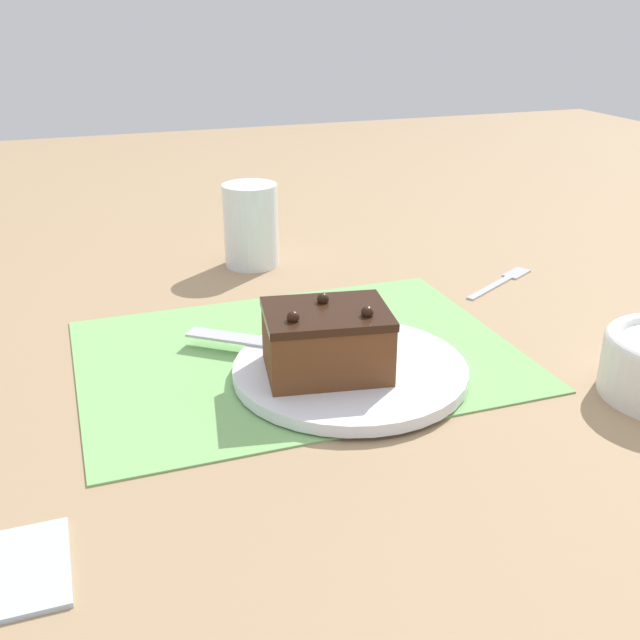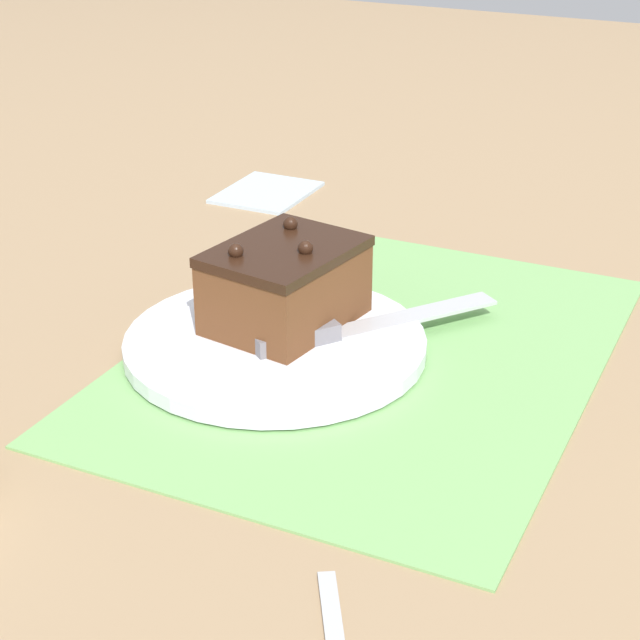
# 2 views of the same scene
# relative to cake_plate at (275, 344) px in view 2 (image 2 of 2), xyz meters

# --- Properties ---
(ground_plane) EXTENTS (3.00, 3.00, 0.00)m
(ground_plane) POSITION_rel_cake_plate_xyz_m (0.03, -0.07, -0.01)
(ground_plane) COLOR #9E7F5B
(placemat_woven) EXTENTS (0.46, 0.34, 0.00)m
(placemat_woven) POSITION_rel_cake_plate_xyz_m (0.03, -0.07, -0.01)
(placemat_woven) COLOR #7AB266
(placemat_woven) RESTS_ON ground_plane
(cake_plate) EXTENTS (0.24, 0.24, 0.01)m
(cake_plate) POSITION_rel_cake_plate_xyz_m (0.00, 0.00, 0.00)
(cake_plate) COLOR white
(cake_plate) RESTS_ON placemat_woven
(chocolate_cake) EXTENTS (0.13, 0.11, 0.07)m
(chocolate_cake) POSITION_rel_cake_plate_xyz_m (0.03, 0.00, 0.04)
(chocolate_cake) COLOR brown
(chocolate_cake) RESTS_ON cake_plate
(serving_knife) EXTENTS (0.18, 0.15, 0.01)m
(serving_knife) POSITION_rel_cake_plate_xyz_m (0.02, -0.04, 0.01)
(serving_knife) COLOR slate
(serving_knife) RESTS_ON cake_plate
(folded_napkin) EXTENTS (0.11, 0.09, 0.01)m
(folded_napkin) POSITION_rel_cake_plate_xyz_m (0.33, 0.18, -0.01)
(folded_napkin) COLOR silver
(folded_napkin) RESTS_ON ground_plane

